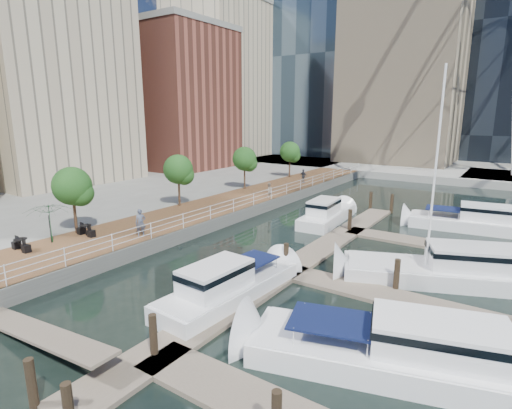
% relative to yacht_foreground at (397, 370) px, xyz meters
% --- Properties ---
extents(ground, '(520.00, 520.00, 0.00)m').
position_rel_yacht_foreground_xyz_m(ground, '(-10.86, -2.40, 0.00)').
color(ground, black).
rests_on(ground, ground).
extents(boardwalk, '(6.00, 60.00, 1.00)m').
position_rel_yacht_foreground_xyz_m(boardwalk, '(-19.86, 12.60, 0.50)').
color(boardwalk, brown).
rests_on(boardwalk, ground).
extents(seawall, '(0.25, 60.00, 1.00)m').
position_rel_yacht_foreground_xyz_m(seawall, '(-16.86, 12.60, 0.50)').
color(seawall, '#595954').
rests_on(seawall, ground).
extents(land_inland, '(48.00, 90.00, 1.00)m').
position_rel_yacht_foreground_xyz_m(land_inland, '(-46.86, 12.60, 0.50)').
color(land_inland, gray).
rests_on(land_inland, ground).
extents(land_far, '(200.00, 114.00, 1.00)m').
position_rel_yacht_foreground_xyz_m(land_far, '(-10.86, 99.60, 0.50)').
color(land_far, gray).
rests_on(land_far, ground).
extents(railing, '(0.10, 60.00, 1.05)m').
position_rel_yacht_foreground_xyz_m(railing, '(-16.96, 12.60, 1.52)').
color(railing, white).
rests_on(railing, boardwalk).
extents(floating_docks, '(16.00, 34.00, 2.60)m').
position_rel_yacht_foreground_xyz_m(floating_docks, '(-2.89, 7.58, 0.49)').
color(floating_docks, '#6D6051').
rests_on(floating_docks, ground).
extents(midrise_condos, '(19.00, 67.00, 28.00)m').
position_rel_yacht_foreground_xyz_m(midrise_condos, '(-44.43, 24.42, 13.42)').
color(midrise_condos, '#BCAD8E').
rests_on(midrise_condos, ground).
extents(street_trees, '(2.60, 42.60, 4.60)m').
position_rel_yacht_foreground_xyz_m(street_trees, '(-22.26, 11.60, 4.29)').
color(street_trees, '#3F2B1C').
rests_on(street_trees, ground).
extents(yacht_foreground, '(12.18, 6.29, 2.15)m').
position_rel_yacht_foreground_xyz_m(yacht_foreground, '(0.00, 0.00, 0.00)').
color(yacht_foreground, white).
rests_on(yacht_foreground, ground).
extents(pedestrian_near, '(0.79, 0.80, 1.86)m').
position_rel_yacht_foreground_xyz_m(pedestrian_near, '(-17.99, 3.63, 1.93)').
color(pedestrian_near, '#484F61').
rests_on(pedestrian_near, boardwalk).
extents(pedestrian_mid, '(0.91, 0.95, 1.54)m').
position_rel_yacht_foreground_xyz_m(pedestrian_mid, '(-17.37, 18.82, 1.77)').
color(pedestrian_mid, gray).
rests_on(pedestrian_mid, boardwalk).
extents(pedestrian_far, '(1.03, 0.62, 1.65)m').
position_rel_yacht_foreground_xyz_m(pedestrian_far, '(-18.71, 28.63, 1.82)').
color(pedestrian_far, '#343741').
rests_on(pedestrian_far, boardwalk).
extents(moored_yachts, '(22.77, 38.08, 11.50)m').
position_rel_yacht_foreground_xyz_m(moored_yachts, '(-0.49, 8.83, 0.00)').
color(moored_yachts, white).
rests_on(moored_yachts, ground).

